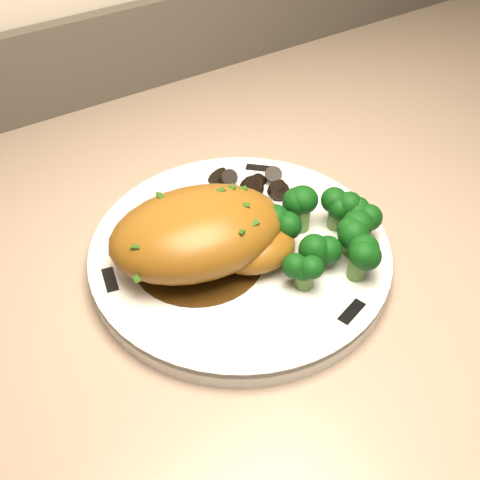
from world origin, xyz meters
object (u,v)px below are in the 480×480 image
counter (153,477)px  plate (240,254)px  chicken_breast (204,234)px  broccoli_florets (327,234)px

counter → plate: size_ratio=6.99×
counter → chicken_breast: counter is taller
broccoli_florets → counter: bearing=152.0°
broccoli_florets → plate: bearing=144.3°
plate → chicken_breast: chicken_breast is taller
plate → broccoli_florets: size_ratio=2.52×
chicken_breast → broccoli_florets: bearing=-16.3°
chicken_breast → broccoli_florets: (0.11, -0.05, -0.01)m
counter → broccoli_florets: bearing=-28.0°
plate → broccoli_florets: bearing=-35.7°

